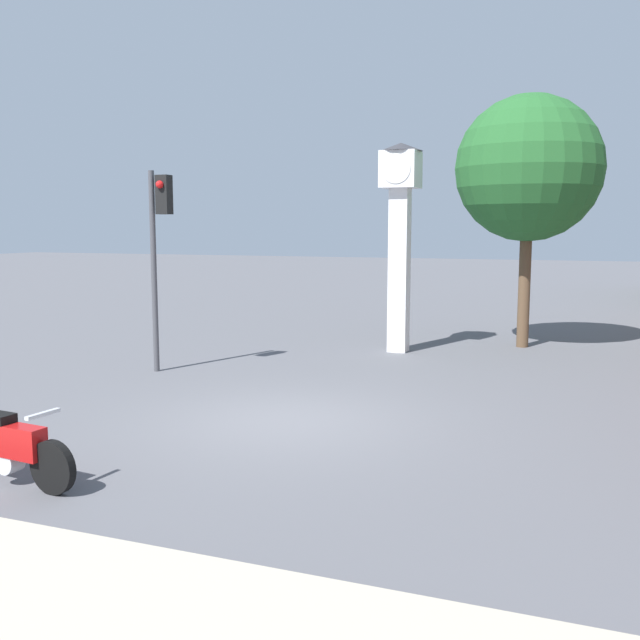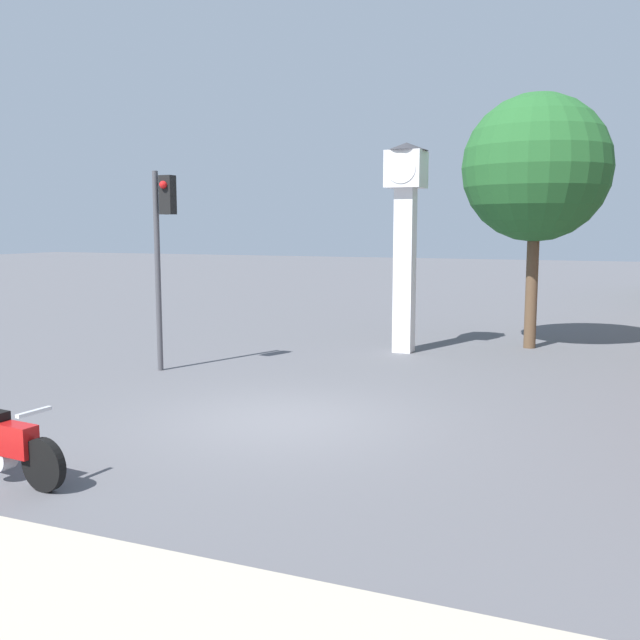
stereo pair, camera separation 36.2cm
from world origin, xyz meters
name	(u,v)px [view 1 (the left image)]	position (x,y,z in m)	size (l,w,h in m)	color
ground_plane	(286,421)	(0.00, 0.00, 0.00)	(120.00, 120.00, 0.00)	#56565B
motorcycle	(6,446)	(-2.02, -3.75, 0.46)	(2.16, 0.48, 0.95)	black
clock_tower	(400,217)	(0.04, 6.87, 3.32)	(1.05, 1.05, 5.07)	white
traffic_light	(159,235)	(-4.03, 2.65, 2.91)	(0.50, 0.35, 4.23)	#47474C
street_tree	(529,169)	(2.86, 8.68, 4.50)	(3.64, 3.64, 6.34)	brown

